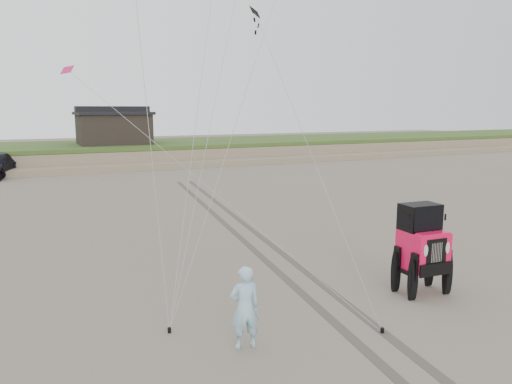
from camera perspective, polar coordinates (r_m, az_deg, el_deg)
ground at (r=11.85m, az=6.62°, el=-14.70°), size 160.00×160.00×0.00m
dune_ridge at (r=47.16m, az=-18.35°, el=4.12°), size 160.00×14.25×1.73m
cabin at (r=46.81m, az=-15.98°, el=7.16°), size 6.40×5.40×3.35m
jeep at (r=13.94m, az=18.46°, el=-7.21°), size 2.51×5.25×1.91m
man at (r=10.38m, az=-1.30°, el=-13.04°), size 0.68×0.49×1.74m
stake_main at (r=11.48m, az=-9.87°, el=-15.29°), size 0.08×0.08×0.12m
stake_aux at (r=11.64m, az=14.24°, el=-15.09°), size 0.08×0.08×0.12m
tire_tracks at (r=19.43m, az=-0.93°, el=-4.94°), size 5.22×29.74×0.01m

